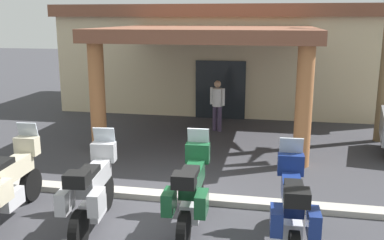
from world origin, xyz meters
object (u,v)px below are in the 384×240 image
Objects in this scene: motorcycle_blue at (292,208)px; pedestrian at (217,102)px; motel_building at (229,55)px; motorcycle_cream at (7,182)px; motorcycle_green at (191,192)px; motorcycle_silver at (92,191)px.

pedestrian reaches higher than motorcycle_blue.
pedestrian is at bearing 14.89° from motorcycle_blue.
motel_building is 11.87m from motorcycle_cream.
motorcycle_cream is at bearing 179.94° from pedestrian.
motel_building is 7.90× the size of pedestrian.
motel_building is 5.87× the size of motorcycle_green.
motorcycle_cream is 1.00× the size of motorcycle_green.
motorcycle_cream and motorcycle_green have the same top height.
motorcycle_blue is 1.34× the size of pedestrian.
motorcycle_silver and motorcycle_green have the same top height.
motel_building is at bearing -16.21° from motorcycle_cream.
motorcycle_blue is (2.37, -11.60, -1.39)m from motel_building.
pedestrian is (0.16, -4.44, -1.14)m from motel_building.
motel_building reaches higher than motorcycle_blue.
motorcycle_silver is 7.22m from pedestrian.
motel_building is 5.87× the size of motorcycle_cream.
pedestrian reaches higher than motorcycle_cream.
motel_building is 5.87× the size of motorcycle_blue.
motorcycle_silver is 1.70m from motorcycle_green.
motorcycle_silver is 3.36m from motorcycle_blue.
motorcycle_cream is 1.68m from motorcycle_silver.
motorcycle_cream is 3.37m from motorcycle_green.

